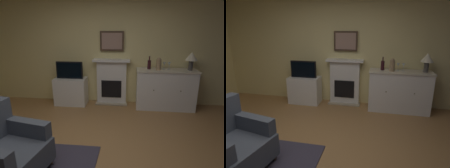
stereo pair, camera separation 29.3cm
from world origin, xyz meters
The scene contains 13 objects.
ground_plane centered at (0.00, 0.00, -0.05)m, with size 6.12×4.83×0.10m, color #9E7042.
wall_rear centered at (0.00, 2.39, 1.40)m, with size 6.12×0.06×2.80m, color #EAD68C.
fireplace_unit centered at (0.14, 2.26, 0.55)m, with size 0.87×0.30×1.10m.
framed_picture centered at (0.14, 2.30, 1.51)m, with size 0.55×0.04×0.45m.
sideboard_cabinet centered at (1.39, 2.08, 0.46)m, with size 1.33×0.49×0.91m.
table_lamp centered at (1.88, 2.08, 1.19)m, with size 0.26×0.26×0.40m.
wine_bottle centered at (1.00, 2.11, 1.02)m, with size 0.08×0.08×0.29m.
wine_glass_left centered at (1.32, 2.10, 1.04)m, with size 0.07×0.07×0.16m.
wine_glass_center centered at (1.43, 2.10, 1.04)m, with size 0.07×0.07×0.16m.
vase_decorative centered at (1.19, 2.03, 1.05)m, with size 0.11×0.11×0.28m.
tv_cabinet centered at (-0.84, 2.10, 0.33)m, with size 0.75×0.42×0.65m.
tv_set centered at (-0.84, 2.07, 0.85)m, with size 0.62×0.07×0.40m.
armchair centered at (-0.93, -0.31, 0.38)m, with size 0.94×0.90×0.92m.
Camera 1 is at (0.61, -2.19, 1.86)m, focal length 30.82 mm.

